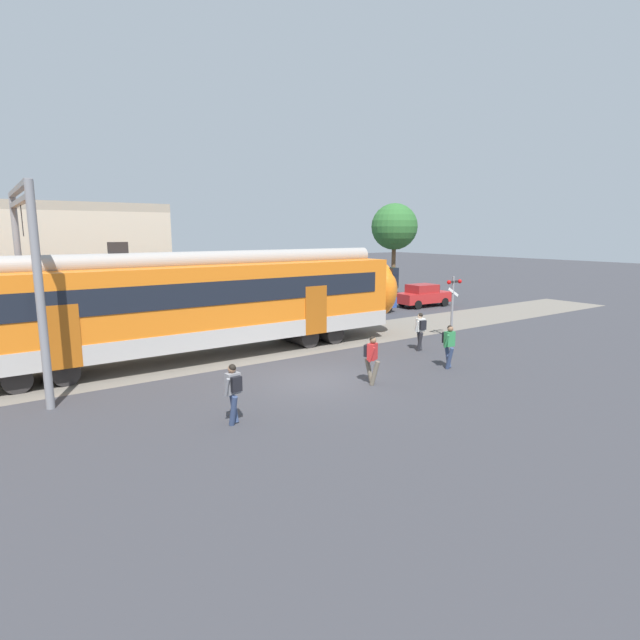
% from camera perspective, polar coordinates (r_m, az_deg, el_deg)
% --- Properties ---
extents(ground_plane, '(160.00, 160.00, 0.00)m').
position_cam_1_polar(ground_plane, '(17.45, -0.50, -6.92)').
color(ground_plane, '#38383D').
extents(pedestrian_grey, '(0.54, 0.66, 1.67)m').
position_cam_1_polar(pedestrian_grey, '(13.54, -9.87, -7.75)').
color(pedestrian_grey, navy).
rests_on(pedestrian_grey, ground).
extents(pedestrian_red, '(0.52, 0.71, 1.67)m').
position_cam_1_polar(pedestrian_red, '(16.86, 5.92, -4.10)').
color(pedestrian_red, '#6B6051').
rests_on(pedestrian_red, ground).
extents(pedestrian_green, '(0.57, 0.63, 1.67)m').
position_cam_1_polar(pedestrian_green, '(19.35, 14.52, -2.53)').
color(pedestrian_green, navy).
rests_on(pedestrian_green, ground).
extents(pedestrian_white, '(0.60, 0.62, 1.67)m').
position_cam_1_polar(pedestrian_white, '(21.93, 11.41, -0.94)').
color(pedestrian_white, '#28282D').
rests_on(pedestrian_white, ground).
extents(parked_car_blue, '(4.07, 1.89, 1.54)m').
position_cam_1_polar(parked_car_blue, '(31.51, 5.15, 2.14)').
color(parked_car_blue, '#284799').
rests_on(parked_car_blue, ground).
extents(parked_car_red, '(4.08, 1.92, 1.54)m').
position_cam_1_polar(parked_car_red, '(35.12, 11.72, 2.79)').
color(parked_car_red, '#B22323').
rests_on(parked_car_red, ground).
extents(catenary_gantry, '(0.24, 6.64, 6.53)m').
position_cam_1_polar(catenary_gantry, '(19.19, -30.60, 6.33)').
color(catenary_gantry, gray).
rests_on(catenary_gantry, ground).
extents(crossing_signal, '(0.96, 0.22, 3.00)m').
position_cam_1_polar(crossing_signal, '(24.70, 14.96, 2.53)').
color(crossing_signal, gray).
rests_on(crossing_signal, ground).
extents(street_tree_right, '(3.51, 3.51, 7.24)m').
position_cam_1_polar(street_tree_right, '(39.06, 8.50, 10.46)').
color(street_tree_right, brown).
rests_on(street_tree_right, ground).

